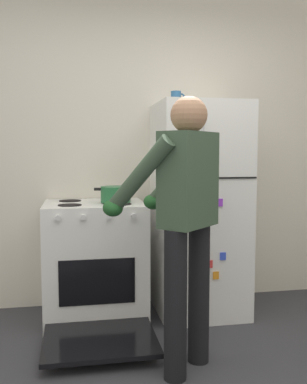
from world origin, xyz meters
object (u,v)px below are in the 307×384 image
stove_range (95,262)px  coffee_mug (176,97)px  person_cook (183,209)px  refrigerator (199,209)px  red_pot (116,194)px

stove_range → coffee_mug: coffee_mug is taller
stove_range → coffee_mug: (0.65, 0.07, 1.28)m
stove_range → person_cook: bearing=-61.9°
refrigerator → person_cook: refrigerator is taller
person_cook → stove_range: bearing=118.1°
stove_range → coffee_mug: size_ratio=10.87×
refrigerator → person_cook: 0.97m
refrigerator → red_pot: 0.69m
refrigerator → red_pot: refrigerator is taller
stove_range → person_cook: person_cook is taller
refrigerator → person_cook: size_ratio=1.04×
red_pot → coffee_mug: (0.49, 0.10, 0.75)m
refrigerator → coffee_mug: size_ratio=14.91×
stove_range → coffee_mug: 1.44m
person_cook → coffee_mug: bearing=78.9°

